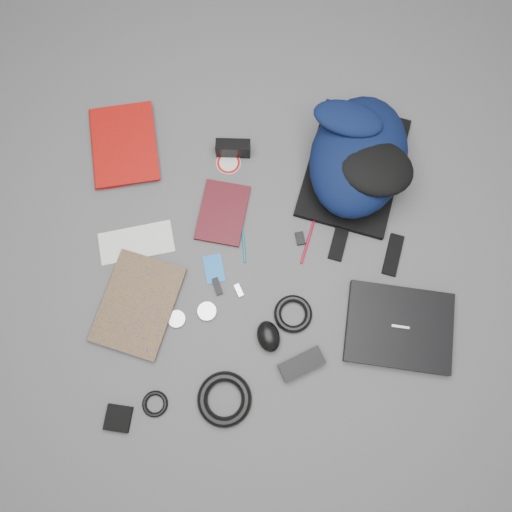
{
  "coord_description": "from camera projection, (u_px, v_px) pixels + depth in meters",
  "views": [
    {
      "loc": [
        -0.04,
        -0.37,
        1.52
      ],
      "look_at": [
        0.0,
        0.0,
        0.02
      ],
      "focal_mm": 35.0,
      "sensor_mm": 36.0,
      "label": 1
    }
  ],
  "objects": [
    {
      "name": "power_cord_coil",
      "position": [
        224.0,
        399.0,
        1.44
      ],
      "size": [
        0.21,
        0.21,
        0.03
      ],
      "primitive_type": "torus",
      "rotation": [
        0.0,
        0.0,
        0.4
      ],
      "color": "black",
      "rests_on": "ground"
    },
    {
      "name": "backpack",
      "position": [
        359.0,
        156.0,
        1.54
      ],
      "size": [
        0.47,
        0.55,
        0.19
      ],
      "primitive_type": null,
      "rotation": [
        0.0,
        0.0,
        -0.39
      ],
      "color": "black",
      "rests_on": "ground"
    },
    {
      "name": "ground",
      "position": [
        256.0,
        258.0,
        1.56
      ],
      "size": [
        4.0,
        4.0,
        0.0
      ],
      "primitive_type": "plane",
      "color": "#4F4F51",
      "rests_on": "ground"
    },
    {
      "name": "laptop",
      "position": [
        399.0,
        327.0,
        1.49
      ],
      "size": [
        0.36,
        0.31,
        0.03
      ],
      "primitive_type": "cube",
      "rotation": [
        0.0,
        0.0,
        -0.25
      ],
      "color": "black",
      "rests_on": "ground"
    },
    {
      "name": "envelope",
      "position": [
        136.0,
        243.0,
        1.57
      ],
      "size": [
        0.24,
        0.13,
        0.0
      ],
      "primitive_type": "cube",
      "rotation": [
        0.0,
        0.0,
        0.1
      ],
      "color": "silver",
      "rests_on": "ground"
    },
    {
      "name": "pen_teal",
      "position": [
        244.0,
        243.0,
        1.57
      ],
      "size": [
        0.01,
        0.12,
        0.01
      ],
      "primitive_type": "cylinder",
      "rotation": [
        1.57,
        0.0,
        -0.03
      ],
      "color": "#0C6774",
      "rests_on": "ground"
    },
    {
      "name": "pouch",
      "position": [
        118.0,
        418.0,
        1.44
      ],
      "size": [
        0.09,
        0.09,
        0.02
      ],
      "primitive_type": "cube",
      "rotation": [
        0.0,
        0.0,
        -0.25
      ],
      "color": "black",
      "rests_on": "ground"
    },
    {
      "name": "sticker_disc",
      "position": [
        229.0,
        163.0,
        1.64
      ],
      "size": [
        0.1,
        0.1,
        0.0
      ],
      "primitive_type": "cylinder",
      "rotation": [
        0.0,
        0.0,
        -0.34
      ],
      "color": "silver",
      "rests_on": "ground"
    },
    {
      "name": "power_brick",
      "position": [
        301.0,
        364.0,
        1.47
      ],
      "size": [
        0.14,
        0.1,
        0.03
      ],
      "primitive_type": "cube",
      "rotation": [
        0.0,
        0.0,
        0.34
      ],
      "color": "black",
      "rests_on": "ground"
    },
    {
      "name": "mouse",
      "position": [
        268.0,
        336.0,
        1.48
      ],
      "size": [
        0.08,
        0.1,
        0.05
      ],
      "primitive_type": "ellipsoid",
      "rotation": [
        0.0,
        0.0,
        0.16
      ],
      "color": "black",
      "rests_on": "ground"
    },
    {
      "name": "id_badge",
      "position": [
        214.0,
        269.0,
        1.55
      ],
      "size": [
        0.07,
        0.09,
        0.0
      ],
      "primitive_type": "cube",
      "rotation": [
        0.0,
        0.0,
        0.09
      ],
      "color": "#1864B6",
      "rests_on": "ground"
    },
    {
      "name": "cable_coil",
      "position": [
        293.0,
        314.0,
        1.51
      ],
      "size": [
        0.15,
        0.15,
        0.02
      ],
      "primitive_type": "torus",
      "rotation": [
        0.0,
        0.0,
        -0.4
      ],
      "color": "black",
      "rests_on": "ground"
    },
    {
      "name": "textbook_red",
      "position": [
        92.0,
        150.0,
        1.63
      ],
      "size": [
        0.22,
        0.29,
        0.03
      ],
      "primitive_type": "imported",
      "rotation": [
        0.0,
        0.0,
        0.05
      ],
      "color": "#900908",
      "rests_on": "ground"
    },
    {
      "name": "dvd_case",
      "position": [
        223.0,
        213.0,
        1.59
      ],
      "size": [
        0.2,
        0.24,
        0.02
      ],
      "primitive_type": "cube",
      "rotation": [
        0.0,
        0.0,
        -0.29
      ],
      "color": "#380A10",
      "rests_on": "ground"
    },
    {
      "name": "key_fob",
      "position": [
        300.0,
        238.0,
        1.57
      ],
      "size": [
        0.03,
        0.04,
        0.01
      ],
      "primitive_type": "cube",
      "rotation": [
        0.0,
        0.0,
        0.07
      ],
      "color": "black",
      "rests_on": "ground"
    },
    {
      "name": "usb_black",
      "position": [
        217.0,
        286.0,
        1.53
      ],
      "size": [
        0.03,
        0.06,
        0.01
      ],
      "primitive_type": "cube",
      "rotation": [
        0.0,
        0.0,
        0.23
      ],
      "color": "black",
      "rests_on": "ground"
    },
    {
      "name": "usb_silver",
      "position": [
        239.0,
        290.0,
        1.53
      ],
      "size": [
        0.03,
        0.04,
        0.01
      ],
      "primitive_type": "cube",
      "rotation": [
        0.0,
        0.0,
        0.32
      ],
      "color": "#B3B3B6",
      "rests_on": "ground"
    },
    {
      "name": "compact_camera",
      "position": [
        233.0,
        148.0,
        1.62
      ],
      "size": [
        0.12,
        0.05,
        0.06
      ],
      "primitive_type": "cube",
      "rotation": [
        0.0,
        0.0,
        -0.13
      ],
      "color": "black",
      "rests_on": "ground"
    },
    {
      "name": "pen_red",
      "position": [
        308.0,
        242.0,
        1.57
      ],
      "size": [
        0.07,
        0.14,
        0.01
      ],
      "primitive_type": "cylinder",
      "rotation": [
        1.57,
        0.0,
        -0.41
      ],
      "color": "maroon",
      "rests_on": "ground"
    },
    {
      "name": "headphone_left",
      "position": [
        207.0,
        311.0,
        1.51
      ],
      "size": [
        0.07,
        0.07,
        0.01
      ],
      "primitive_type": "cylinder",
      "rotation": [
        0.0,
        0.0,
        -0.38
      ],
      "color": "#ABABAD",
      "rests_on": "ground"
    },
    {
      "name": "headphone_right",
      "position": [
        177.0,
        319.0,
        1.51
      ],
      "size": [
        0.05,
        0.05,
        0.01
      ],
      "primitive_type": "cylinder",
      "rotation": [
        0.0,
        0.0,
        -0.04
      ],
      "color": "#A4A4A6",
      "rests_on": "ground"
    },
    {
      "name": "earbud_coil",
      "position": [
        155.0,
        404.0,
        1.45
      ],
      "size": [
        0.1,
        0.1,
        0.01
      ],
      "primitive_type": "torus",
      "rotation": [
        0.0,
        0.0,
        0.33
      ],
      "color": "black",
      "rests_on": "ground"
    },
    {
      "name": "comic_book",
      "position": [
        105.0,
        294.0,
        1.52
      ],
      "size": [
        0.31,
        0.36,
        0.02
      ],
      "primitive_type": "imported",
      "rotation": [
        0.0,
        0.0,
        -0.41
      ],
      "color": "#A9790C",
      "rests_on": "ground"
    }
  ]
}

